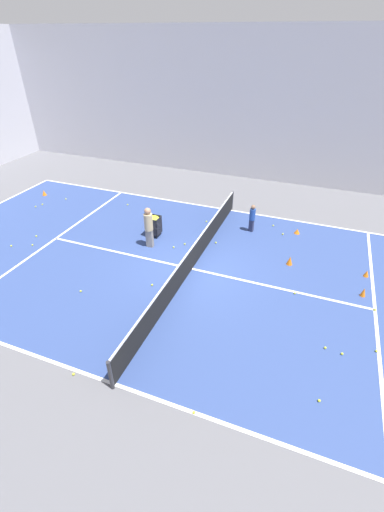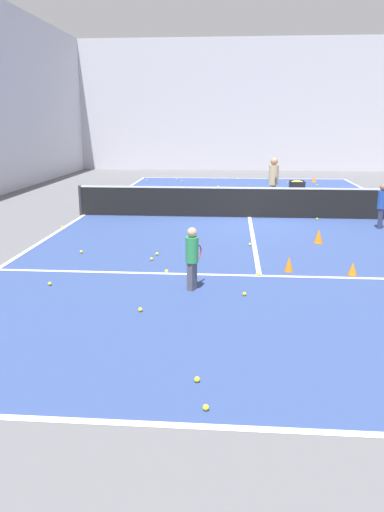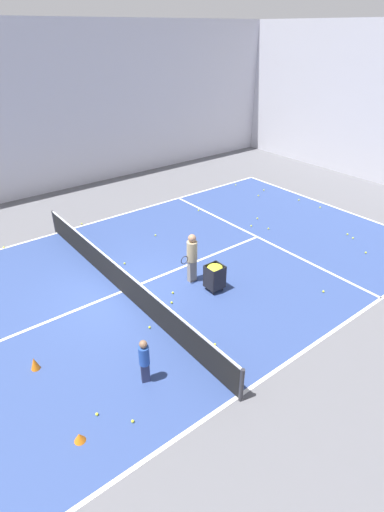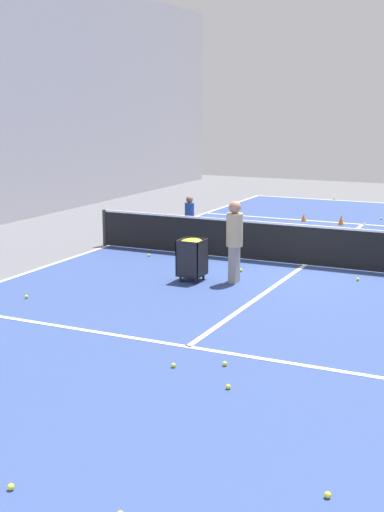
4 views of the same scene
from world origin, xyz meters
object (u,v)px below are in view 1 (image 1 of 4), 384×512
at_px(training_cone_0, 364,292).
at_px(training_cone_1, 290,261).
at_px(child_midcourt, 252,216).
at_px(coach_at_net, 149,225).
at_px(ball_cart, 154,222).
at_px(tennis_net, 192,258).

height_order(training_cone_0, training_cone_1, training_cone_1).
height_order(child_midcourt, training_cone_1, child_midcourt).
bearing_deg(training_cone_0, coach_at_net, 88.04).
height_order(child_midcourt, ball_cart, child_midcourt).
distance_m(tennis_net, training_cone_0, 5.94).
height_order(ball_cart, training_cone_1, ball_cart).
bearing_deg(training_cone_1, ball_cart, 88.62).
relative_size(coach_at_net, child_midcourt, 1.37).
bearing_deg(training_cone_0, child_midcourt, 55.99).
bearing_deg(coach_at_net, training_cone_0, -3.28).
height_order(coach_at_net, ball_cart, coach_at_net).
xyz_separation_m(child_midcourt, training_cone_0, (-3.04, -4.51, -0.56)).
relative_size(child_midcourt, training_cone_0, 4.03).
bearing_deg(tennis_net, coach_at_net, 67.96).
height_order(coach_at_net, training_cone_1, coach_at_net).
height_order(tennis_net, ball_cart, tennis_net).
height_order(child_midcourt, training_cone_0, child_midcourt).
distance_m(ball_cart, training_cone_0, 8.42).
xyz_separation_m(coach_at_net, training_cone_0, (-0.28, -8.09, -0.83)).
distance_m(child_midcourt, training_cone_1, 2.88).
distance_m(child_midcourt, training_cone_0, 5.47).
distance_m(ball_cart, training_cone_1, 5.80).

